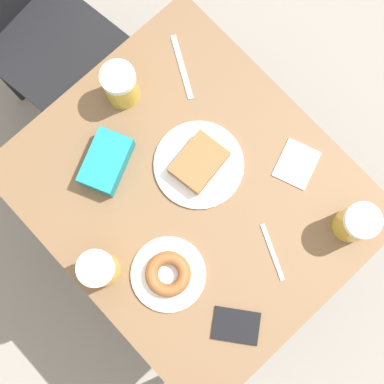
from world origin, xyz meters
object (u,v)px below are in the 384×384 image
at_px(beer_mug_center, 99,269).
at_px(beer_mug_right, 356,223).
at_px(plate_with_donut, 168,274).
at_px(passport_near_edge, 236,326).
at_px(beer_mug_left, 121,85).
at_px(blue_pouch, 106,162).
at_px(chair, 23,17).
at_px(knife, 182,67).
at_px(napkin_folded, 297,164).
at_px(plate_with_cake, 199,164).
at_px(fork, 272,252).

xyz_separation_m(beer_mug_center, beer_mug_right, (0.58, -0.38, 0.00)).
xyz_separation_m(plate_with_donut, passport_near_edge, (0.04, -0.23, -0.01)).
height_order(beer_mug_left, passport_near_edge, beer_mug_left).
height_order(beer_mug_right, blue_pouch, beer_mug_right).
relative_size(chair, knife, 4.84).
xyz_separation_m(chair, beer_mug_right, (0.24, -1.22, 0.25)).
height_order(napkin_folded, blue_pouch, blue_pouch).
xyz_separation_m(plate_with_cake, beer_mug_left, (-0.02, 0.31, 0.05)).
relative_size(beer_mug_left, napkin_folded, 0.94).
bearing_deg(beer_mug_center, knife, 27.18).
bearing_deg(napkin_folded, knife, 95.27).
height_order(beer_mug_right, napkin_folded, beer_mug_right).
relative_size(chair, blue_pouch, 4.70).
bearing_deg(beer_mug_left, knife, -16.86).
bearing_deg(beer_mug_left, blue_pouch, -143.81).
bearing_deg(fork, knife, 72.03).
bearing_deg(beer_mug_center, beer_mug_left, 42.11).
xyz_separation_m(plate_with_donut, napkin_folded, (0.48, -0.02, -0.02)).
bearing_deg(chair, blue_pouch, -109.67).
relative_size(chair, beer_mug_center, 6.46).
height_order(plate_with_donut, beer_mug_right, beer_mug_right).
bearing_deg(beer_mug_left, beer_mug_right, -74.17).
relative_size(chair, plate_with_cake, 3.55).
distance_m(beer_mug_right, passport_near_edge, 0.43).
height_order(plate_with_cake, beer_mug_center, beer_mug_center).
bearing_deg(blue_pouch, knife, 11.43).
height_order(plate_with_cake, plate_with_donut, plate_with_cake).
bearing_deg(chair, beer_mug_center, -119.57).
bearing_deg(napkin_folded, chair, 104.71).
bearing_deg(napkin_folded, blue_pouch, 137.10).
bearing_deg(napkin_folded, plate_with_donut, 177.63).
distance_m(fork, blue_pouch, 0.53).
distance_m(plate_with_cake, beer_mug_right, 0.46).
bearing_deg(napkin_folded, fork, -149.68).
relative_size(plate_with_cake, fork, 1.66).
height_order(beer_mug_center, beer_mug_right, same).
bearing_deg(napkin_folded, beer_mug_center, 165.90).
bearing_deg(chair, napkin_folded, -82.93).
height_order(plate_with_donut, fork, plate_with_donut).
bearing_deg(beer_mug_center, plate_with_donut, -46.91).
bearing_deg(plate_with_cake, beer_mug_right, -65.54).
distance_m(plate_with_donut, napkin_folded, 0.48).
bearing_deg(blue_pouch, napkin_folded, -42.90).
bearing_deg(chair, beer_mug_left, -93.15).
bearing_deg(plate_with_donut, passport_near_edge, -79.74).
bearing_deg(fork, blue_pouch, 108.77).
distance_m(chair, napkin_folded, 1.05).
relative_size(beer_mug_left, knife, 0.75).
distance_m(beer_mug_right, napkin_folded, 0.24).
relative_size(plate_with_donut, beer_mug_center, 1.47).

